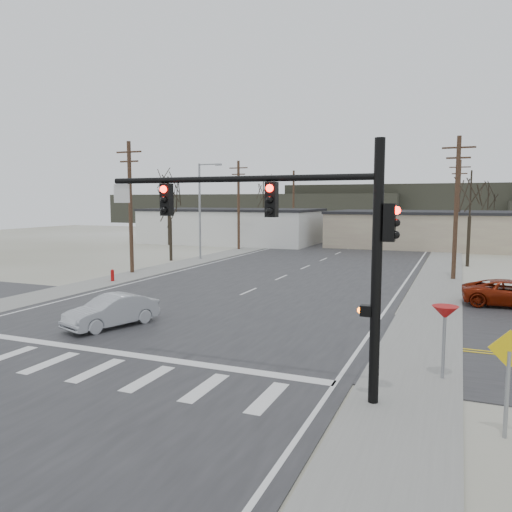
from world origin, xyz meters
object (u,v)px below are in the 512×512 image
Objects in this scene: fire_hydrant at (112,275)px; sedan_crossing at (112,311)px; traffic_signal_mast at (308,233)px; car_far_a at (366,239)px; car_far_b at (331,233)px; car_parked_red at (512,293)px.

sedan_crossing reaches higher than fire_hydrant.
car_far_a is (-6.81, 48.62, -3.79)m from traffic_signal_mast.
traffic_signal_mast is 60.87m from car_far_b.
car_far_a is at bearing 71.85° from fire_hydrant.
car_far_b is at bearing -62.55° from car_far_a.
car_parked_red is (16.72, 11.47, -0.02)m from sedan_crossing.
sedan_crossing is 44.68m from car_far_a.
traffic_signal_mast reaches higher than car_far_a.
car_far_a is 35.70m from car_parked_red.
fire_hydrant is 0.21× the size of sedan_crossing.
sedan_crossing is at bearing -75.02° from car_far_b.
car_parked_red is at bearing 66.98° from traffic_signal_mast.
car_far_a is 1.17× the size of car_parked_red.
car_far_a is (3.31, 44.55, 0.15)m from sedan_crossing.
car_parked_red reaches higher than fire_hydrant.
car_far_a reaches higher than fire_hydrant.
fire_hydrant is (-18.09, 14.20, -4.22)m from traffic_signal_mast.
car_parked_red is (6.60, 15.54, -3.95)m from traffic_signal_mast.
sedan_crossing is at bearing 158.09° from traffic_signal_mast.
car_parked_red is (24.69, 1.33, 0.27)m from fire_hydrant.
car_parked_red is (20.41, -43.62, -0.11)m from car_far_b.
car_far_b reaches higher than car_parked_red.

